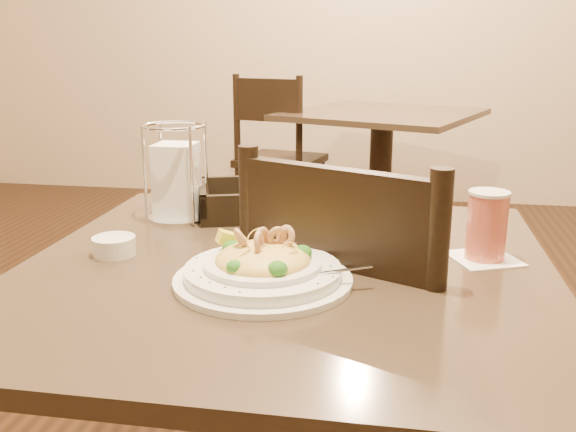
% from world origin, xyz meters
% --- Properties ---
extents(main_table, '(0.90, 0.90, 0.74)m').
position_xyz_m(main_table, '(0.00, 0.00, 0.51)').
color(main_table, black).
rests_on(main_table, ground).
extents(background_table, '(1.16, 1.16, 0.74)m').
position_xyz_m(background_table, '(0.09, 2.40, 0.51)').
color(background_table, black).
rests_on(background_table, ground).
extents(dining_chair_near, '(0.56, 0.56, 0.93)m').
position_xyz_m(dining_chair_near, '(0.14, 0.12, 0.50)').
color(dining_chair_near, black).
rests_on(dining_chair_near, ground).
extents(dining_chair_far, '(0.50, 0.50, 0.93)m').
position_xyz_m(dining_chair_far, '(-0.48, 2.42, 0.50)').
color(dining_chair_far, black).
rests_on(dining_chair_far, ground).
extents(pasta_bowl, '(0.31, 0.28, 0.09)m').
position_xyz_m(pasta_bowl, '(-0.02, -0.09, 0.77)').
color(pasta_bowl, white).
rests_on(pasta_bowl, main_table).
extents(drink_glass, '(0.14, 0.14, 0.12)m').
position_xyz_m(drink_glass, '(0.34, 0.08, 0.80)').
color(drink_glass, white).
rests_on(drink_glass, main_table).
extents(bread_basket, '(0.29, 0.26, 0.07)m').
position_xyz_m(bread_basket, '(-0.13, 0.31, 0.76)').
color(bread_basket, black).
rests_on(bread_basket, main_table).
extents(napkin_caddy, '(0.13, 0.13, 0.20)m').
position_xyz_m(napkin_caddy, '(-0.28, 0.24, 0.83)').
color(napkin_caddy, silver).
rests_on(napkin_caddy, main_table).
extents(side_plate, '(0.22, 0.22, 0.01)m').
position_xyz_m(side_plate, '(0.08, 0.23, 0.75)').
color(side_plate, white).
rests_on(side_plate, main_table).
extents(butter_ramekin, '(0.09, 0.09, 0.03)m').
position_xyz_m(butter_ramekin, '(-0.31, -0.00, 0.76)').
color(butter_ramekin, white).
rests_on(butter_ramekin, main_table).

